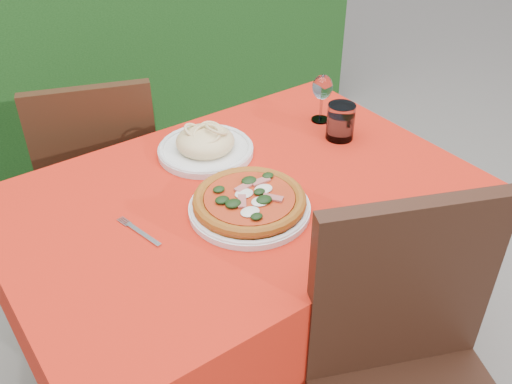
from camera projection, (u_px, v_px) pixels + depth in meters
ground at (243, 366)px, 1.98m from camera, size 60.00×60.00×0.00m
dining_table at (240, 235)px, 1.64m from camera, size 1.26×0.86×0.75m
chair_near at (412, 377)px, 1.29m from camera, size 0.58×0.58×0.97m
chair_far at (101, 174)px, 2.05m from camera, size 0.52×0.52×0.89m
pizza_plate at (250, 203)px, 1.46m from camera, size 0.35×0.35×0.06m
pasta_plate at (205, 145)px, 1.70m from camera, size 0.29×0.29×0.08m
water_glass at (340, 123)px, 1.76m from camera, size 0.09×0.09×0.11m
wine_glass at (322, 89)px, 1.82m from camera, size 0.07×0.07×0.16m
fork at (143, 234)px, 1.40m from camera, size 0.06×0.17×0.00m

